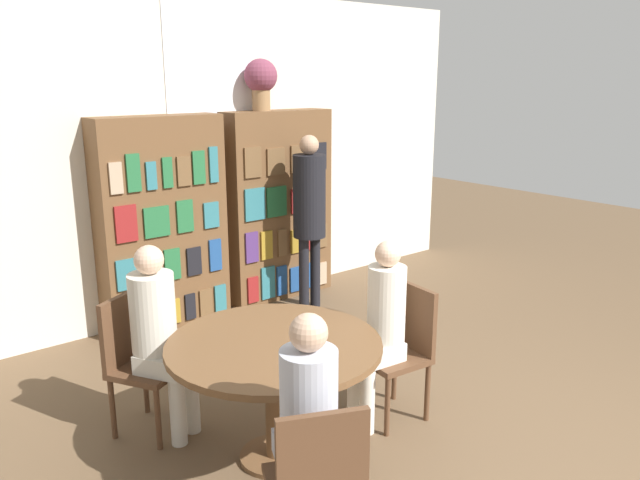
{
  "coord_description": "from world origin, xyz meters",
  "views": [
    {
      "loc": [
        -2.99,
        -1.3,
        2.24
      ],
      "look_at": [
        -0.14,
        2.17,
        1.05
      ],
      "focal_mm": 35.0,
      "sensor_mm": 36.0,
      "label": 1
    }
  ],
  "objects_px": {
    "bookshelf_right": "(278,206)",
    "seated_reader_left": "(159,329)",
    "chair_left_side": "(138,356)",
    "flower_vase": "(261,80)",
    "bookshelf_left": "(163,224)",
    "chair_far_side": "(401,345)",
    "librarian_standing": "(309,204)",
    "seated_reader_back": "(307,420)",
    "seated_reader_right": "(380,324)",
    "reading_table": "(274,361)"
  },
  "relations": [
    {
      "from": "bookshelf_right",
      "to": "librarian_standing",
      "type": "bearing_deg",
      "value": -89.42
    },
    {
      "from": "bookshelf_right",
      "to": "seated_reader_right",
      "type": "distance_m",
      "value": 2.64
    },
    {
      "from": "chair_left_side",
      "to": "chair_far_side",
      "type": "xyz_separation_m",
      "value": [
        1.43,
        -0.94,
        0.0
      ]
    },
    {
      "from": "bookshelf_left",
      "to": "reading_table",
      "type": "relative_size",
      "value": 1.53
    },
    {
      "from": "bookshelf_left",
      "to": "reading_table",
      "type": "xyz_separation_m",
      "value": [
        -0.46,
        -2.36,
        -0.31
      ]
    },
    {
      "from": "bookshelf_right",
      "to": "librarian_standing",
      "type": "height_order",
      "value": "bookshelf_right"
    },
    {
      "from": "bookshelf_left",
      "to": "librarian_standing",
      "type": "relative_size",
      "value": 1.12
    },
    {
      "from": "seated_reader_left",
      "to": "librarian_standing",
      "type": "relative_size",
      "value": 0.73
    },
    {
      "from": "reading_table",
      "to": "seated_reader_left",
      "type": "xyz_separation_m",
      "value": [
        -0.39,
        0.68,
        0.08
      ]
    },
    {
      "from": "flower_vase",
      "to": "reading_table",
      "type": "xyz_separation_m",
      "value": [
        -1.55,
        -2.37,
        -1.56
      ]
    },
    {
      "from": "bookshelf_right",
      "to": "seated_reader_left",
      "type": "relative_size",
      "value": 1.52
    },
    {
      "from": "chair_left_side",
      "to": "seated_reader_back",
      "type": "height_order",
      "value": "seated_reader_back"
    },
    {
      "from": "chair_left_side",
      "to": "librarian_standing",
      "type": "distance_m",
      "value": 2.49
    },
    {
      "from": "bookshelf_right",
      "to": "seated_reader_left",
      "type": "height_order",
      "value": "bookshelf_right"
    },
    {
      "from": "seated_reader_right",
      "to": "librarian_standing",
      "type": "relative_size",
      "value": 0.73
    },
    {
      "from": "bookshelf_left",
      "to": "chair_left_side",
      "type": "xyz_separation_m",
      "value": [
        -0.93,
        -1.53,
        -0.44
      ]
    },
    {
      "from": "chair_left_side",
      "to": "seated_reader_left",
      "type": "distance_m",
      "value": 0.28
    },
    {
      "from": "flower_vase",
      "to": "chair_left_side",
      "type": "distance_m",
      "value": 3.06
    },
    {
      "from": "bookshelf_right",
      "to": "seated_reader_left",
      "type": "bearing_deg",
      "value": -141.56
    },
    {
      "from": "bookshelf_right",
      "to": "reading_table",
      "type": "distance_m",
      "value": 2.94
    },
    {
      "from": "chair_left_side",
      "to": "librarian_standing",
      "type": "xyz_separation_m",
      "value": [
        2.21,
        1.02,
        0.54
      ]
    },
    {
      "from": "bookshelf_right",
      "to": "reading_table",
      "type": "relative_size",
      "value": 1.53
    },
    {
      "from": "chair_far_side",
      "to": "librarian_standing",
      "type": "distance_m",
      "value": 2.18
    },
    {
      "from": "reading_table",
      "to": "seated_reader_left",
      "type": "relative_size",
      "value": 1.0
    },
    {
      "from": "bookshelf_left",
      "to": "seated_reader_right",
      "type": "relative_size",
      "value": 1.54
    },
    {
      "from": "seated_reader_left",
      "to": "bookshelf_right",
      "type": "bearing_deg",
      "value": -171.2
    },
    {
      "from": "flower_vase",
      "to": "librarian_standing",
      "type": "xyz_separation_m",
      "value": [
        0.18,
        -0.51,
        -1.15
      ]
    },
    {
      "from": "bookshelf_right",
      "to": "bookshelf_left",
      "type": "bearing_deg",
      "value": 179.99
    },
    {
      "from": "seated_reader_right",
      "to": "flower_vase",
      "type": "bearing_deg",
      "value": -11.35
    },
    {
      "from": "bookshelf_left",
      "to": "flower_vase",
      "type": "xyz_separation_m",
      "value": [
        1.1,
        0.0,
        1.25
      ]
    },
    {
      "from": "reading_table",
      "to": "seated_reader_back",
      "type": "xyz_separation_m",
      "value": [
        -0.32,
        -0.71,
        0.07
      ]
    },
    {
      "from": "chair_far_side",
      "to": "seated_reader_right",
      "type": "height_order",
      "value": "seated_reader_right"
    },
    {
      "from": "bookshelf_right",
      "to": "chair_left_side",
      "type": "height_order",
      "value": "bookshelf_right"
    },
    {
      "from": "chair_left_side",
      "to": "seated_reader_right",
      "type": "distance_m",
      "value": 1.56
    },
    {
      "from": "flower_vase",
      "to": "bookshelf_right",
      "type": "bearing_deg",
      "value": -1.58
    },
    {
      "from": "reading_table",
      "to": "chair_left_side",
      "type": "bearing_deg",
      "value": 119.64
    },
    {
      "from": "bookshelf_left",
      "to": "seated_reader_left",
      "type": "distance_m",
      "value": 1.89
    },
    {
      "from": "flower_vase",
      "to": "bookshelf_left",
      "type": "bearing_deg",
      "value": -179.77
    },
    {
      "from": "seated_reader_right",
      "to": "bookshelf_left",
      "type": "bearing_deg",
      "value": 13.69
    },
    {
      "from": "bookshelf_left",
      "to": "seated_reader_back",
      "type": "distance_m",
      "value": 3.18
    },
    {
      "from": "bookshelf_left",
      "to": "flower_vase",
      "type": "bearing_deg",
      "value": 0.23
    },
    {
      "from": "bookshelf_left",
      "to": "chair_left_side",
      "type": "distance_m",
      "value": 1.84
    },
    {
      "from": "bookshelf_left",
      "to": "reading_table",
      "type": "bearing_deg",
      "value": -100.96
    },
    {
      "from": "bookshelf_left",
      "to": "seated_reader_left",
      "type": "relative_size",
      "value": 1.52
    },
    {
      "from": "flower_vase",
      "to": "librarian_standing",
      "type": "height_order",
      "value": "flower_vase"
    },
    {
      "from": "bookshelf_left",
      "to": "chair_far_side",
      "type": "height_order",
      "value": "bookshelf_left"
    },
    {
      "from": "seated_reader_left",
      "to": "seated_reader_back",
      "type": "bearing_deg",
      "value": 63.06
    },
    {
      "from": "flower_vase",
      "to": "seated_reader_left",
      "type": "bearing_deg",
      "value": -139.06
    },
    {
      "from": "bookshelf_left",
      "to": "bookshelf_right",
      "type": "relative_size",
      "value": 1.0
    },
    {
      "from": "bookshelf_left",
      "to": "seated_reader_left",
      "type": "xyz_separation_m",
      "value": [
        -0.84,
        -1.68,
        -0.23
      ]
    }
  ]
}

